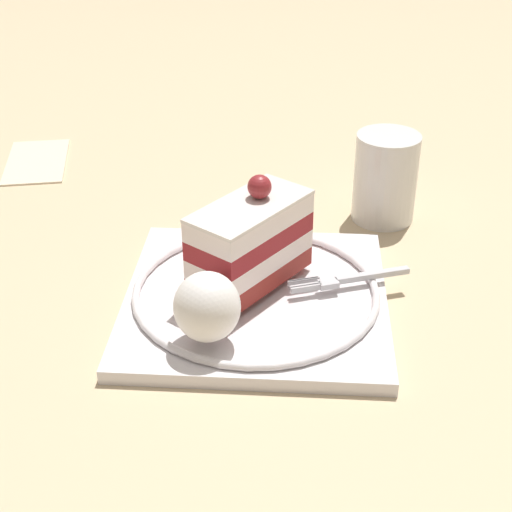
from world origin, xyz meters
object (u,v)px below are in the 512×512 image
at_px(cake_slice, 251,240).
at_px(folded_napkin, 37,161).
at_px(drink_glass_near, 385,183).
at_px(dessert_plate, 256,297).
at_px(whipped_cream_dollop, 209,307).
at_px(fork, 346,279).

xyz_separation_m(cake_slice, folded_napkin, (-0.23, -0.29, -0.05)).
bearing_deg(drink_glass_near, dessert_plate, -29.11).
height_order(cake_slice, whipped_cream_dollop, cake_slice).
bearing_deg(cake_slice, whipped_cream_dollop, -10.28).
bearing_deg(drink_glass_near, folded_napkin, -99.70).
bearing_deg(cake_slice, drink_glass_near, 146.99).
distance_m(dessert_plate, folded_napkin, 0.38).
relative_size(fork, folded_napkin, 0.82).
xyz_separation_m(dessert_plate, drink_glass_near, (-0.17, 0.10, 0.03)).
bearing_deg(whipped_cream_dollop, drink_glass_near, 154.07).
height_order(dessert_plate, cake_slice, cake_slice).
bearing_deg(cake_slice, dessert_plate, 24.64).
xyz_separation_m(whipped_cream_dollop, fork, (-0.09, 0.09, -0.02)).
relative_size(dessert_plate, folded_napkin, 1.95).
distance_m(cake_slice, drink_glass_near, 0.19).
relative_size(cake_slice, whipped_cream_dollop, 2.19).
relative_size(cake_slice, drink_glass_near, 1.33).
xyz_separation_m(dessert_plate, cake_slice, (-0.01, -0.01, 0.05)).
xyz_separation_m(whipped_cream_dollop, drink_glass_near, (-0.24, 0.12, -0.01)).
bearing_deg(folded_napkin, cake_slice, 52.05).
bearing_deg(dessert_plate, fork, 106.74).
bearing_deg(fork, dessert_plate, -73.26).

